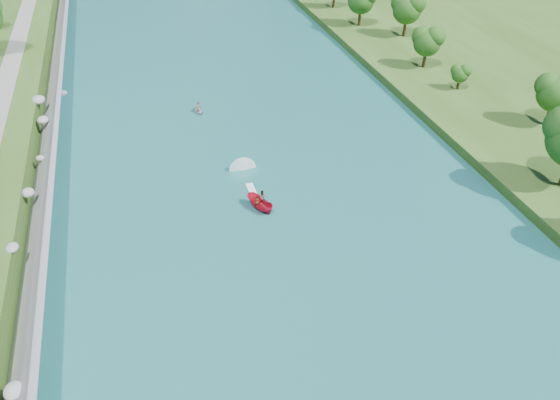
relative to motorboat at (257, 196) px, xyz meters
name	(u,v)px	position (x,y,z in m)	size (l,w,h in m)	color
ground	(315,298)	(1.53, -16.95, -0.79)	(260.00, 260.00, 0.00)	#2D5119
river_water	(263,186)	(1.53, 3.05, -0.74)	(55.00, 240.00, 0.10)	#18545B
riprap_bank	(39,211)	(-24.34, 2.67, 1.04)	(4.14, 236.00, 4.26)	slate
trees_east	(505,93)	(37.28, 6.78, 5.62)	(16.59, 142.10, 11.96)	#214D14
motorboat	(257,196)	(0.00, 0.00, 0.00)	(3.60, 18.97, 2.11)	red
raft	(199,110)	(-2.78, 25.45, -0.33)	(2.29, 3.03, 1.59)	#9A9BA2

